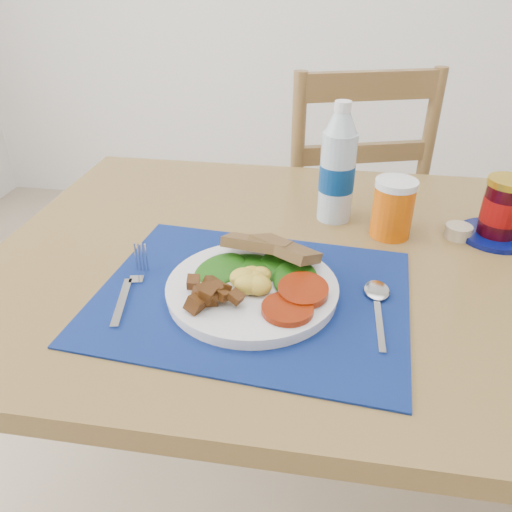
{
  "coord_description": "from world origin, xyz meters",
  "views": [
    {
      "loc": [
        -0.07,
        -0.63,
        1.24
      ],
      "look_at": [
        -0.18,
        0.08,
        0.8
      ],
      "focal_mm": 35.0,
      "sensor_mm": 36.0,
      "label": 1
    }
  ],
  "objects_px": {
    "breakfast_plate": "(248,285)",
    "juice_glass": "(393,210)",
    "water_bottle": "(337,170)",
    "jam_on_saucer": "(501,213)",
    "chair_far": "(345,187)"
  },
  "relations": [
    {
      "from": "breakfast_plate",
      "to": "juice_glass",
      "type": "xyz_separation_m",
      "value": [
        0.25,
        0.26,
        0.03
      ]
    },
    {
      "from": "water_bottle",
      "to": "breakfast_plate",
      "type": "bearing_deg",
      "value": -112.44
    },
    {
      "from": "jam_on_saucer",
      "to": "breakfast_plate",
      "type": "bearing_deg",
      "value": -148.44
    },
    {
      "from": "breakfast_plate",
      "to": "jam_on_saucer",
      "type": "relative_size",
      "value": 1.99
    },
    {
      "from": "chair_far",
      "to": "jam_on_saucer",
      "type": "relative_size",
      "value": 8.51
    },
    {
      "from": "jam_on_saucer",
      "to": "water_bottle",
      "type": "bearing_deg",
      "value": 173.18
    },
    {
      "from": "chair_far",
      "to": "water_bottle",
      "type": "bearing_deg",
      "value": 68.38
    },
    {
      "from": "chair_far",
      "to": "breakfast_plate",
      "type": "bearing_deg",
      "value": 61.17
    },
    {
      "from": "breakfast_plate",
      "to": "jam_on_saucer",
      "type": "height_order",
      "value": "jam_on_saucer"
    },
    {
      "from": "chair_far",
      "to": "water_bottle",
      "type": "relative_size",
      "value": 4.77
    },
    {
      "from": "juice_glass",
      "to": "jam_on_saucer",
      "type": "height_order",
      "value": "jam_on_saucer"
    },
    {
      "from": "water_bottle",
      "to": "juice_glass",
      "type": "relative_size",
      "value": 2.25
    },
    {
      "from": "water_bottle",
      "to": "juice_glass",
      "type": "xyz_separation_m",
      "value": [
        0.11,
        -0.06,
        -0.05
      ]
    },
    {
      "from": "breakfast_plate",
      "to": "water_bottle",
      "type": "xyz_separation_m",
      "value": [
        0.13,
        0.32,
        0.09
      ]
    },
    {
      "from": "breakfast_plate",
      "to": "juice_glass",
      "type": "distance_m",
      "value": 0.36
    }
  ]
}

